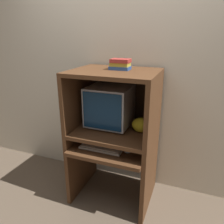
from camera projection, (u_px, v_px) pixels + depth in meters
The scene contains 10 objects.
ground_plane at pixel (102, 214), 2.18m from camera, with size 12.00×12.00×0.00m, color brown.
wall_back at pixel (127, 72), 2.36m from camera, with size 6.00×0.06×2.60m.
desk_base at pixel (113, 165), 2.30m from camera, with size 0.81×0.70×0.64m.
desk_monitor_shelf at pixel (114, 132), 2.21m from camera, with size 0.81×0.65×0.15m.
hutch_upper at pixel (115, 91), 2.09m from camera, with size 0.81×0.65×0.59m.
crt_monitor at pixel (110, 106), 2.22m from camera, with size 0.42×0.41×0.41m.
keyboard at pixel (102, 147), 2.12m from camera, with size 0.42×0.16×0.03m.
mouse at pixel (128, 152), 2.04m from camera, with size 0.06×0.04×0.03m.
snack_bag at pixel (141, 125), 2.11m from camera, with size 0.18×0.13×0.14m.
book_stack at pixel (120, 64), 2.02m from camera, with size 0.19×0.13×0.10m.
Camera 1 is at (0.70, -1.56, 1.69)m, focal length 35.00 mm.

